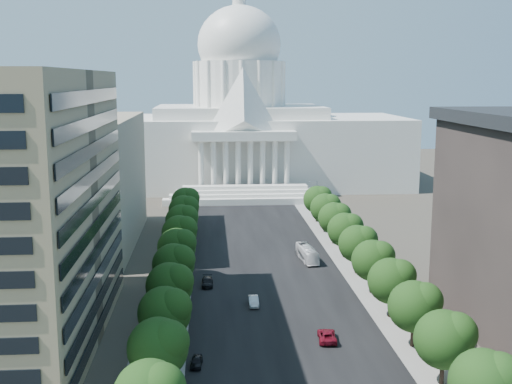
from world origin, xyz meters
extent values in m
cube|color=black|center=(0.00, 90.00, 0.00)|extent=(30.00, 260.00, 0.01)
cube|color=gray|center=(-19.00, 90.00, 0.00)|extent=(8.00, 260.00, 0.02)
cube|color=gray|center=(19.00, 90.00, 0.00)|extent=(8.00, 260.00, 0.02)
cube|color=white|center=(0.00, 185.00, 12.50)|extent=(120.00, 50.00, 25.00)
cube|color=white|center=(0.00, 185.00, 27.00)|extent=(60.00, 40.00, 4.00)
cube|color=white|center=(0.00, 158.00, 20.50)|extent=(34.00, 8.00, 3.00)
cylinder|color=white|center=(0.00, 185.00, 37.00)|extent=(32.00, 32.00, 16.00)
ellipsoid|color=white|center=(0.00, 185.00, 51.00)|extent=(30.00, 30.00, 27.60)
cylinder|color=white|center=(0.00, 185.00, 64.00)|extent=(4.80, 4.80, 7.00)
cube|color=gray|center=(-48.00, 100.00, 15.00)|extent=(38.00, 52.00, 30.00)
cylinder|color=#33261C|center=(-18.00, 24.00, 1.47)|extent=(0.56, 0.56, 2.94)
sphere|color=black|center=(-18.00, 24.00, 6.17)|extent=(7.60, 7.60, 7.60)
sphere|color=black|center=(-16.67, 23.24, 7.31)|extent=(5.32, 5.32, 5.32)
cylinder|color=#33261C|center=(-18.00, 36.00, 1.47)|extent=(0.56, 0.56, 2.94)
sphere|color=black|center=(-18.00, 36.00, 6.17)|extent=(7.60, 7.60, 7.60)
sphere|color=black|center=(-16.67, 35.24, 7.31)|extent=(5.32, 5.32, 5.32)
cylinder|color=#33261C|center=(-18.00, 48.00, 1.47)|extent=(0.56, 0.56, 2.94)
sphere|color=black|center=(-18.00, 48.00, 6.17)|extent=(7.60, 7.60, 7.60)
sphere|color=black|center=(-16.67, 47.24, 7.31)|extent=(5.32, 5.32, 5.32)
cylinder|color=#33261C|center=(-18.00, 60.00, 1.47)|extent=(0.56, 0.56, 2.94)
sphere|color=black|center=(-18.00, 60.00, 6.17)|extent=(7.60, 7.60, 7.60)
sphere|color=black|center=(-16.67, 59.24, 7.31)|extent=(5.32, 5.32, 5.32)
cylinder|color=#33261C|center=(-18.00, 72.00, 1.47)|extent=(0.56, 0.56, 2.94)
sphere|color=black|center=(-18.00, 72.00, 6.17)|extent=(7.60, 7.60, 7.60)
sphere|color=black|center=(-16.67, 71.24, 7.31)|extent=(5.32, 5.32, 5.32)
cylinder|color=#33261C|center=(-18.00, 84.00, 1.47)|extent=(0.56, 0.56, 2.94)
sphere|color=black|center=(-18.00, 84.00, 6.17)|extent=(7.60, 7.60, 7.60)
sphere|color=black|center=(-16.67, 83.24, 7.31)|extent=(5.32, 5.32, 5.32)
cylinder|color=#33261C|center=(-18.00, 96.00, 1.47)|extent=(0.56, 0.56, 2.94)
sphere|color=black|center=(-18.00, 96.00, 6.17)|extent=(7.60, 7.60, 7.60)
sphere|color=black|center=(-16.67, 95.24, 7.31)|extent=(5.32, 5.32, 5.32)
cylinder|color=#33261C|center=(-18.00, 108.00, 1.47)|extent=(0.56, 0.56, 2.94)
sphere|color=black|center=(-18.00, 108.00, 6.17)|extent=(7.60, 7.60, 7.60)
sphere|color=black|center=(-16.67, 107.24, 7.31)|extent=(5.32, 5.32, 5.32)
cylinder|color=#33261C|center=(-18.00, 120.00, 1.47)|extent=(0.56, 0.56, 2.94)
sphere|color=black|center=(-18.00, 120.00, 6.17)|extent=(7.60, 7.60, 7.60)
sphere|color=black|center=(-16.67, 119.24, 7.31)|extent=(5.32, 5.32, 5.32)
sphere|color=black|center=(18.00, 12.00, 6.17)|extent=(7.60, 7.60, 7.60)
sphere|color=black|center=(19.33, 11.24, 7.31)|extent=(5.32, 5.32, 5.32)
cylinder|color=#33261C|center=(18.00, 24.00, 1.47)|extent=(0.56, 0.56, 2.94)
sphere|color=black|center=(18.00, 24.00, 6.17)|extent=(7.60, 7.60, 7.60)
sphere|color=black|center=(19.33, 23.24, 7.31)|extent=(5.32, 5.32, 5.32)
cylinder|color=#33261C|center=(18.00, 36.00, 1.47)|extent=(0.56, 0.56, 2.94)
sphere|color=black|center=(18.00, 36.00, 6.17)|extent=(7.60, 7.60, 7.60)
sphere|color=black|center=(19.33, 35.24, 7.31)|extent=(5.32, 5.32, 5.32)
cylinder|color=#33261C|center=(18.00, 48.00, 1.47)|extent=(0.56, 0.56, 2.94)
sphere|color=black|center=(18.00, 48.00, 6.17)|extent=(7.60, 7.60, 7.60)
sphere|color=black|center=(19.33, 47.24, 7.31)|extent=(5.32, 5.32, 5.32)
cylinder|color=#33261C|center=(18.00, 60.00, 1.47)|extent=(0.56, 0.56, 2.94)
sphere|color=black|center=(18.00, 60.00, 6.17)|extent=(7.60, 7.60, 7.60)
sphere|color=black|center=(19.33, 59.24, 7.31)|extent=(5.32, 5.32, 5.32)
cylinder|color=#33261C|center=(18.00, 72.00, 1.47)|extent=(0.56, 0.56, 2.94)
sphere|color=black|center=(18.00, 72.00, 6.17)|extent=(7.60, 7.60, 7.60)
sphere|color=black|center=(19.33, 71.24, 7.31)|extent=(5.32, 5.32, 5.32)
cylinder|color=#33261C|center=(18.00, 84.00, 1.47)|extent=(0.56, 0.56, 2.94)
sphere|color=black|center=(18.00, 84.00, 6.17)|extent=(7.60, 7.60, 7.60)
sphere|color=black|center=(19.33, 83.24, 7.31)|extent=(5.32, 5.32, 5.32)
cylinder|color=#33261C|center=(18.00, 96.00, 1.47)|extent=(0.56, 0.56, 2.94)
sphere|color=black|center=(18.00, 96.00, 6.17)|extent=(7.60, 7.60, 7.60)
sphere|color=black|center=(19.33, 95.24, 7.31)|extent=(5.32, 5.32, 5.32)
cylinder|color=#33261C|center=(18.00, 108.00, 1.47)|extent=(0.56, 0.56, 2.94)
sphere|color=black|center=(18.00, 108.00, 6.17)|extent=(7.60, 7.60, 7.60)
sphere|color=black|center=(19.33, 107.24, 7.31)|extent=(5.32, 5.32, 5.32)
cylinder|color=#33261C|center=(18.00, 120.00, 1.47)|extent=(0.56, 0.56, 2.94)
sphere|color=black|center=(18.00, 120.00, 6.17)|extent=(7.60, 7.60, 7.60)
sphere|color=black|center=(19.33, 119.24, 7.31)|extent=(5.32, 5.32, 5.32)
cylinder|color=gray|center=(19.30, 10.00, 8.80)|extent=(2.40, 0.14, 0.14)
sphere|color=gray|center=(18.20, 10.00, 8.70)|extent=(0.44, 0.44, 0.44)
cylinder|color=gray|center=(20.50, 35.00, 4.50)|extent=(0.18, 0.18, 9.00)
cylinder|color=gray|center=(19.30, 35.00, 8.80)|extent=(2.40, 0.14, 0.14)
sphere|color=gray|center=(18.20, 35.00, 8.70)|extent=(0.44, 0.44, 0.44)
cylinder|color=gray|center=(20.50, 60.00, 4.50)|extent=(0.18, 0.18, 9.00)
cylinder|color=gray|center=(19.30, 60.00, 8.80)|extent=(2.40, 0.14, 0.14)
sphere|color=gray|center=(18.20, 60.00, 8.70)|extent=(0.44, 0.44, 0.44)
cylinder|color=gray|center=(20.50, 85.00, 4.50)|extent=(0.18, 0.18, 9.00)
cylinder|color=gray|center=(19.30, 85.00, 8.80)|extent=(2.40, 0.14, 0.14)
sphere|color=gray|center=(18.20, 85.00, 8.70)|extent=(0.44, 0.44, 0.44)
cylinder|color=gray|center=(20.50, 110.00, 4.50)|extent=(0.18, 0.18, 9.00)
cylinder|color=gray|center=(19.30, 110.00, 8.80)|extent=(2.40, 0.14, 0.14)
sphere|color=gray|center=(18.20, 110.00, 8.70)|extent=(0.44, 0.44, 0.44)
cylinder|color=gray|center=(20.50, 135.00, 4.50)|extent=(0.18, 0.18, 9.00)
cylinder|color=gray|center=(19.30, 135.00, 8.80)|extent=(2.40, 0.14, 0.14)
sphere|color=gray|center=(18.20, 135.00, 8.70)|extent=(0.44, 0.44, 0.44)
imported|color=black|center=(-13.50, 31.71, 0.65)|extent=(1.87, 3.95, 1.31)
imported|color=#B6B9BF|center=(-4.05, 54.91, 0.78)|extent=(1.70, 4.78, 1.57)
imported|color=maroon|center=(5.89, 38.96, 0.79)|extent=(3.10, 5.86, 1.57)
imported|color=black|center=(-12.04, 66.24, 0.75)|extent=(2.18, 5.21, 1.50)
imported|color=silver|center=(9.46, 81.94, 1.55)|extent=(3.59, 11.35, 3.11)
camera|label=1|loc=(-11.42, -50.82, 38.74)|focal=45.00mm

